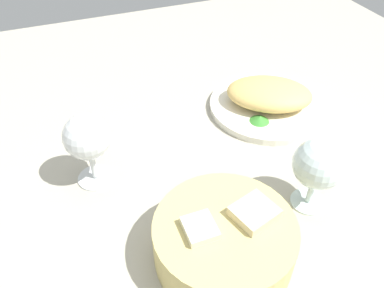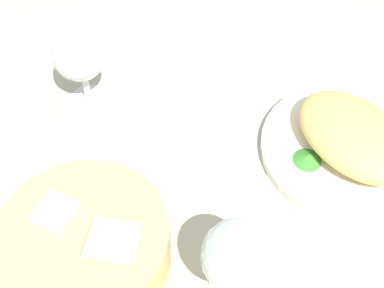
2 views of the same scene
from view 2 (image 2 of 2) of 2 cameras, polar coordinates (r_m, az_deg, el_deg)
name	(u,v)px [view 2 (image 2 of 2)]	position (r cm, az deg, el deg)	size (l,w,h in cm)	color
ground_plane	(233,173)	(70.83, 4.61, -3.22)	(140.00, 140.00, 2.00)	#AEA996
plate	(349,150)	(74.05, 17.00, -0.62)	(24.34, 24.34, 1.40)	white
omelette	(355,136)	(71.69, 17.58, 0.90)	(17.49, 12.07, 4.87)	#DFB966
lettuce_garnish	(308,158)	(70.16, 12.70, -1.47)	(3.96, 3.96, 1.13)	#398930
bread_basket	(86,245)	(61.11, -11.66, -10.92)	(19.52, 19.52, 8.18)	tan
wine_glass_near	(79,57)	(73.11, -12.36, 9.41)	(7.54, 7.54, 13.12)	silver
wine_glass_far	(238,258)	(54.19, 5.10, -12.42)	(7.85, 7.85, 12.59)	silver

